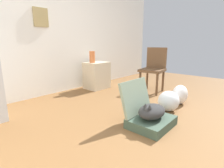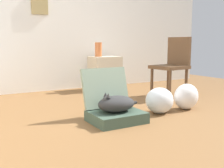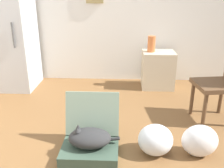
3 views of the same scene
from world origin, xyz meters
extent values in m
plane|color=brown|center=(0.00, 0.00, 0.00)|extent=(7.68, 7.68, 0.00)
cube|color=silver|center=(0.00, 2.26, 1.30)|extent=(6.40, 0.12, 2.60)
cube|color=#A08954|center=(-0.21, 2.19, 1.43)|extent=(0.27, 0.02, 0.32)
cube|color=#384C3D|center=(-0.05, 0.02, 0.06)|extent=(0.53, 0.44, 0.11)
cube|color=gray|center=(-0.05, 0.25, 0.32)|extent=(0.53, 0.16, 0.43)
ellipsoid|color=#2D2D2D|center=(-0.05, 0.02, 0.19)|extent=(0.40, 0.28, 0.16)
sphere|color=#2D2D2D|center=(-0.16, 0.02, 0.23)|extent=(0.10, 0.10, 0.10)
cone|color=#2D2D2D|center=(-0.16, -0.01, 0.29)|extent=(0.05, 0.05, 0.05)
cone|color=#2D2D2D|center=(-0.16, 0.05, 0.29)|extent=(0.05, 0.05, 0.05)
cylinder|color=#2D2D2D|center=(0.13, 0.06, 0.15)|extent=(0.20, 0.03, 0.07)
ellipsoid|color=silver|center=(0.57, 0.08, 0.15)|extent=(0.33, 0.30, 0.30)
ellipsoid|color=white|center=(0.98, 0.07, 0.16)|extent=(0.34, 0.24, 0.32)
cube|color=beige|center=(0.80, 1.85, 0.29)|extent=(0.49, 0.39, 0.58)
cylinder|color=#CC6B38|center=(0.68, 1.85, 0.70)|extent=(0.12, 0.12, 0.24)
cylinder|color=brown|center=(1.11, 0.93, 0.21)|extent=(0.04, 0.04, 0.43)
cylinder|color=brown|center=(1.16, 0.58, 0.21)|extent=(0.04, 0.04, 0.43)
cylinder|color=brown|center=(1.48, 0.98, 0.21)|extent=(0.04, 0.04, 0.43)
cylinder|color=brown|center=(1.53, 0.63, 0.21)|extent=(0.04, 0.04, 0.43)
cube|color=brown|center=(1.32, 0.78, 0.45)|extent=(0.52, 0.50, 0.05)
cube|color=brown|center=(1.53, 0.81, 0.69)|extent=(0.10, 0.42, 0.42)
camera|label=1|loc=(-1.81, -0.91, 0.99)|focal=27.91mm
camera|label=2|loc=(-1.43, -2.32, 0.80)|focal=43.63mm
camera|label=3|loc=(0.25, -2.00, 1.50)|focal=40.85mm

